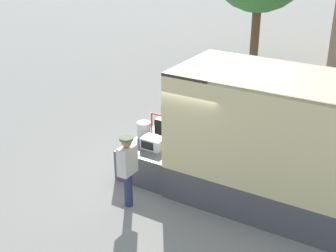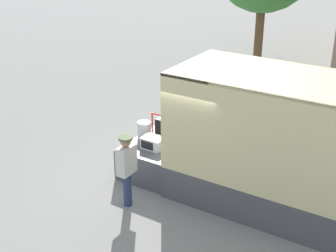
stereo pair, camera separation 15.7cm
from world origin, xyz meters
name	(u,v)px [view 2 (the right image)]	position (x,y,z in m)	size (l,w,h in m)	color
ground_plane	(186,176)	(0.00, 0.00, 0.00)	(160.00, 160.00, 0.00)	gray
tailgate_deck	(162,155)	(-0.67, 0.00, 0.38)	(1.35, 2.06, 0.76)	#4C4C51
microwave	(154,143)	(-0.64, -0.41, 0.90)	(0.52, 0.40, 0.28)	white
portable_generator	(170,127)	(-0.68, 0.37, 0.99)	(0.72, 0.50, 0.62)	black
orange_bucket	(144,130)	(-1.14, -0.06, 0.97)	(0.33, 0.33, 0.42)	silver
worker_person	(126,165)	(-0.44, -1.73, 0.99)	(0.29, 0.44, 1.62)	navy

